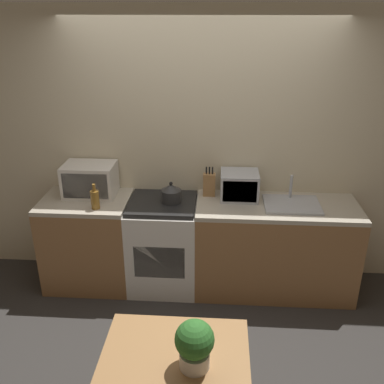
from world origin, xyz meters
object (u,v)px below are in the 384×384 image
Objects in this scene: bottle at (95,199)px; dining_table at (176,366)px; kettle at (171,193)px; microwave at (90,180)px; toaster_oven at (239,185)px; stove_range at (163,244)px.

dining_table is (0.87, -1.50, -0.38)m from bottle.
kettle is 0.42× the size of microwave.
dining_table is (-0.42, -1.82, -0.41)m from toaster_oven.
dining_table is at bearing -80.05° from stove_range.
microwave is at bearing 170.33° from stove_range.
toaster_oven is (1.29, 0.31, 0.04)m from bottle.
bottle is 1.78m from dining_table.
bottle is at bearing -66.90° from microwave.
microwave is 1.37× the size of toaster_oven.
stove_range is 0.93m from toaster_oven.
microwave is (-0.79, 0.11, 0.07)m from kettle.
bottle is 0.27× the size of dining_table.
toaster_oven is at bearing 10.74° from stove_range.
bottle reaches higher than kettle.
bottle is at bearing -166.38° from toaster_oven.
microwave reaches higher than bottle.
toaster_oven is (0.63, 0.13, 0.04)m from kettle.
bottle is at bearing -164.52° from kettle.
kettle reaches higher than stove_range.
dining_table is (1.00, -1.80, -0.44)m from microwave.
toaster_oven is (0.71, 0.14, 0.58)m from stove_range.
toaster_oven reaches higher than kettle.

